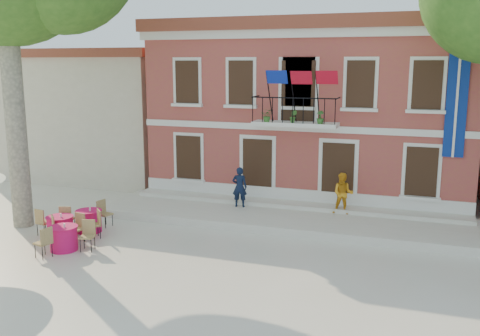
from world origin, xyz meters
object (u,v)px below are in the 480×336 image
pedestrian_navy (240,187)px  pedestrian_orange (343,194)px  cafe_table_0 (60,227)px  cafe_table_1 (64,237)px  cafe_table_3 (89,220)px

pedestrian_navy → pedestrian_orange: 3.92m
cafe_table_0 → cafe_table_1: 1.20m
cafe_table_0 → cafe_table_3: size_ratio=1.08×
cafe_table_1 → pedestrian_orange: bearing=37.2°
cafe_table_1 → cafe_table_3: 1.87m
pedestrian_orange → cafe_table_1: bearing=-146.5°
cafe_table_0 → cafe_table_3: same height
cafe_table_0 → cafe_table_1: bearing=-47.7°
pedestrian_orange → cafe_table_1: 9.77m
pedestrian_navy → cafe_table_0: bearing=35.3°
pedestrian_orange → cafe_table_0: bearing=-153.4°
pedestrian_orange → cafe_table_0: size_ratio=0.78×
cafe_table_1 → cafe_table_3: same height
pedestrian_orange → cafe_table_3: pedestrian_orange is taller
cafe_table_1 → cafe_table_3: size_ratio=1.00×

